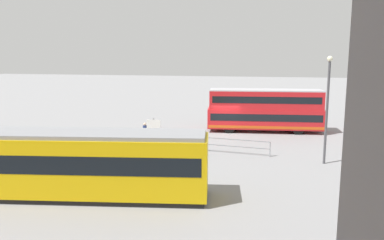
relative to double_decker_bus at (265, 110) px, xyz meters
The scene contains 8 objects.
ground_plane 4.20m from the double_decker_bus, 22.69° to the left, with size 160.00×160.00×0.00m, color gray.
double_decker_bus is the anchor object (origin of this frame).
tram_yellow 20.61m from the double_decker_bus, 64.29° to the left, with size 13.01×4.17×3.37m.
pedestrian_near_railing 11.64m from the double_decker_bus, 37.69° to the left, with size 0.37×0.37×1.76m.
pedestrian_crossing 11.09m from the double_decker_bus, 63.88° to the left, with size 0.43×0.43×1.59m.
pedestrian_railing 9.40m from the double_decker_bus, 62.57° to the left, with size 9.59×1.38×1.08m.
info_sign 11.62m from the double_decker_bus, 45.87° to the left, with size 1.08×0.13×2.35m.
street_lamp 10.94m from the double_decker_bus, 111.64° to the left, with size 0.36×0.36×6.99m.
Camera 1 is at (-3.59, 34.89, 7.30)m, focal length 37.15 mm.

